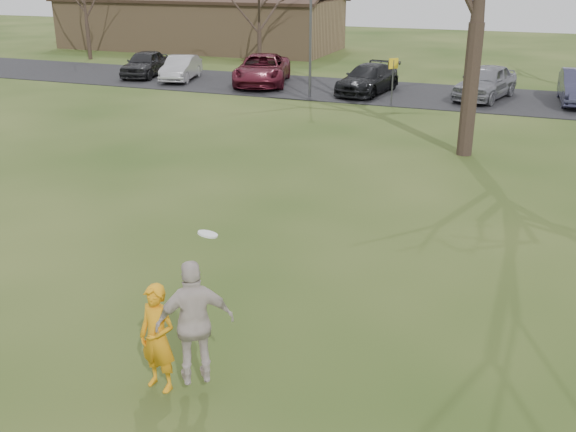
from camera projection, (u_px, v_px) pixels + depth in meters
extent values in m
plane|color=#1E380F|center=(186.00, 411.00, 9.17)|extent=(120.00, 120.00, 0.00)
cube|color=black|center=(447.00, 97.00, 30.95)|extent=(62.00, 6.50, 0.04)
imported|color=orange|center=(158.00, 338.00, 9.41)|extent=(0.66, 0.49, 1.67)
imported|color=black|center=(145.00, 64.00, 36.17)|extent=(2.39, 4.35, 1.40)
imported|color=#A3A1A7|center=(181.00, 68.00, 35.02)|extent=(2.21, 4.08, 1.28)
imported|color=#5A1524|center=(262.00, 70.00, 33.74)|extent=(3.88, 5.92, 1.51)
imported|color=black|center=(368.00, 79.00, 31.46)|extent=(2.53, 4.83, 1.34)
imported|color=gray|center=(486.00, 82.00, 30.06)|extent=(2.89, 4.86, 1.55)
imported|color=beige|center=(195.00, 323.00, 9.12)|extent=(1.16, 1.01, 1.88)
cylinder|color=white|center=(208.00, 234.00, 8.62)|extent=(0.28, 0.27, 0.12)
cube|color=#8C6D4C|center=(200.00, 24.00, 48.34)|extent=(20.00, 8.00, 3.50)
cylinder|color=#47474C|center=(310.00, 32.00, 29.71)|extent=(0.12, 0.12, 6.00)
cylinder|color=#47474C|center=(392.00, 83.00, 28.65)|extent=(0.06, 0.06, 2.00)
cube|color=yellow|center=(393.00, 63.00, 28.35)|extent=(0.35, 0.35, 0.45)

